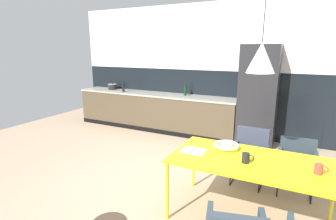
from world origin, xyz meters
The scene contains 16 objects.
ground_plane centered at (0.00, 0.00, 0.00)m, with size 9.69×9.69×0.00m, color tan.
back_wall_splashback_dark centered at (0.00, 2.90, 0.73)m, with size 7.45×0.12×1.45m, color black.
back_wall_panel_upper centered at (0.00, 2.90, 2.18)m, with size 7.45×0.12×1.45m, color silver.
kitchen_counter centered at (-1.57, 2.54, 0.44)m, with size 4.05×0.63×0.88m.
refrigerator_column centered at (0.82, 2.54, 1.00)m, with size 0.71×0.60×2.01m, color #232326.
dining_table centered at (1.14, -0.03, 0.69)m, with size 1.77×0.90×0.73m.
armchair_far_side centered at (0.98, 0.90, 0.50)m, with size 0.51×0.49×0.79m.
armchair_facing_counter centered at (1.59, 0.88, 0.48)m, with size 0.50×0.48×0.73m.
fruit_bowl centered at (0.80, 0.16, 0.78)m, with size 0.31×0.31×0.07m.
open_book centered at (0.47, -0.08, 0.74)m, with size 0.28×0.21×0.02m.
mug_dark_espresso centered at (1.77, -0.08, 0.78)m, with size 0.12×0.08×0.10m.
mug_white_ceramic centered at (1.08, -0.13, 0.79)m, with size 0.13×0.08×0.11m.
cooking_pot centered at (-2.85, 2.61, 0.95)m, with size 0.24×0.24×0.17m.
bottle_vinegar_dark centered at (-2.36, 2.41, 1.00)m, with size 0.06×0.06×0.28m.
bottle_spice_small centered at (-0.78, 2.61, 1.00)m, with size 0.06×0.06×0.28m.
pendant_lamp_over_table_near centered at (1.14, -0.02, 1.83)m, with size 0.28×0.28×1.17m.
Camera 1 is at (1.49, -2.81, 1.92)m, focal length 27.80 mm.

